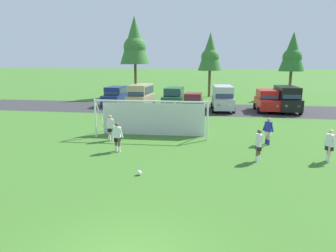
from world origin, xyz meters
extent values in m
plane|color=#3D7028|center=(0.00, 15.00, 0.00)|extent=(400.00, 400.00, 0.00)
cube|color=#333335|center=(0.00, 25.92, 0.00)|extent=(52.00, 8.40, 0.01)
sphere|color=white|center=(-1.18, 6.16, 0.11)|extent=(0.22, 0.22, 0.22)
sphere|color=black|center=(-1.18, 6.16, 0.12)|extent=(0.08, 0.08, 0.08)
sphere|color=red|center=(-1.12, 6.16, 0.11)|extent=(0.07, 0.07, 0.07)
cylinder|color=white|center=(1.55, 12.78, 1.22)|extent=(0.12, 0.12, 2.44)
cylinder|color=white|center=(-5.76, 12.53, 1.22)|extent=(0.12, 0.12, 2.44)
cylinder|color=white|center=(-2.10, 12.66, 2.44)|extent=(7.32, 0.38, 0.12)
cylinder|color=white|center=(1.52, 13.68, 1.34)|extent=(0.15, 1.95, 2.46)
cylinder|color=white|center=(-5.79, 13.43, 1.34)|extent=(0.15, 1.95, 2.46)
cube|color=silver|center=(-2.14, 13.66, 1.10)|extent=(6.95, 0.28, 2.20)
cylinder|color=tan|center=(-4.37, 11.74, 0.40)|extent=(0.14, 0.14, 0.80)
cylinder|color=tan|center=(-4.58, 11.80, 0.40)|extent=(0.14, 0.14, 0.80)
cylinder|color=white|center=(-4.37, 11.74, 0.16)|extent=(0.15, 0.15, 0.32)
cylinder|color=white|center=(-4.58, 11.80, 0.16)|extent=(0.15, 0.15, 0.32)
cube|color=black|center=(-4.47, 11.77, 0.72)|extent=(0.36, 0.25, 0.28)
cube|color=silver|center=(-4.47, 11.77, 1.10)|extent=(0.40, 0.28, 0.60)
sphere|color=tan|center=(-4.47, 11.77, 1.53)|extent=(0.22, 0.22, 0.22)
cylinder|color=silver|center=(-4.22, 11.75, 1.08)|extent=(0.24, 0.11, 0.55)
cylinder|color=silver|center=(-4.72, 11.78, 1.08)|extent=(0.24, 0.11, 0.55)
cylinder|color=brown|center=(-3.17, 9.43, 0.40)|extent=(0.14, 0.14, 0.80)
cylinder|color=brown|center=(-3.38, 9.57, 0.40)|extent=(0.14, 0.14, 0.80)
cylinder|color=white|center=(-3.17, 9.43, 0.16)|extent=(0.15, 0.15, 0.32)
cylinder|color=white|center=(-3.38, 9.57, 0.16)|extent=(0.15, 0.15, 0.32)
cube|color=black|center=(-3.28, 9.50, 0.72)|extent=(0.36, 0.24, 0.28)
cube|color=white|center=(-3.28, 9.50, 1.10)|extent=(0.40, 0.27, 0.60)
sphere|color=brown|center=(-3.28, 9.50, 1.53)|extent=(0.22, 0.22, 0.22)
cylinder|color=white|center=(-3.03, 9.48, 1.08)|extent=(0.24, 0.11, 0.55)
cylinder|color=white|center=(-3.53, 9.52, 1.08)|extent=(0.24, 0.11, 0.55)
cylinder|color=tan|center=(5.24, 12.27, 0.40)|extent=(0.14, 0.14, 0.80)
cylinder|color=tan|center=(5.16, 12.51, 0.40)|extent=(0.14, 0.14, 0.80)
cylinder|color=#232D99|center=(5.24, 12.27, 0.16)|extent=(0.15, 0.15, 0.32)
cylinder|color=#232D99|center=(5.16, 12.51, 0.16)|extent=(0.15, 0.15, 0.32)
cube|color=silver|center=(5.20, 12.39, 0.72)|extent=(0.40, 0.36, 0.28)
cube|color=#232D99|center=(5.20, 12.39, 1.10)|extent=(0.45, 0.40, 0.60)
sphere|color=tan|center=(5.20, 12.39, 1.53)|extent=(0.22, 0.22, 0.22)
cylinder|color=#232D99|center=(5.39, 12.23, 1.08)|extent=(0.24, 0.19, 0.55)
cylinder|color=#232D99|center=(5.00, 12.55, 1.08)|extent=(0.24, 0.19, 0.55)
cylinder|color=beige|center=(7.69, 9.37, 0.40)|extent=(0.14, 0.14, 0.80)
cylinder|color=beige|center=(7.71, 9.62, 0.40)|extent=(0.14, 0.14, 0.80)
cylinder|color=white|center=(7.69, 9.37, 0.16)|extent=(0.15, 0.15, 0.32)
cylinder|color=white|center=(7.71, 9.62, 0.16)|extent=(0.15, 0.15, 0.32)
cube|color=black|center=(7.70, 9.50, 0.72)|extent=(0.37, 0.40, 0.28)
cube|color=white|center=(7.70, 9.50, 1.10)|extent=(0.41, 0.45, 0.60)
sphere|color=beige|center=(7.70, 9.50, 1.53)|extent=(0.22, 0.22, 0.22)
cylinder|color=white|center=(7.80, 9.26, 1.08)|extent=(0.20, 0.24, 0.55)
cylinder|color=white|center=(7.60, 9.73, 1.08)|extent=(0.20, 0.24, 0.55)
cylinder|color=brown|center=(4.17, 8.86, 0.40)|extent=(0.14, 0.14, 0.80)
cylinder|color=brown|center=(4.29, 9.08, 0.40)|extent=(0.14, 0.14, 0.80)
cylinder|color=white|center=(4.17, 8.86, 0.16)|extent=(0.15, 0.15, 0.32)
cylinder|color=white|center=(4.29, 9.08, 0.16)|extent=(0.15, 0.15, 0.32)
cube|color=black|center=(4.23, 8.97, 0.72)|extent=(0.27, 0.37, 0.28)
cube|color=white|center=(4.23, 8.97, 1.10)|extent=(0.29, 0.41, 0.60)
sphere|color=brown|center=(4.23, 8.97, 1.53)|extent=(0.22, 0.22, 0.22)
cylinder|color=white|center=(4.22, 8.71, 1.08)|extent=(0.12, 0.24, 0.55)
cylinder|color=white|center=(4.23, 9.22, 1.08)|extent=(0.12, 0.24, 0.55)
cube|color=navy|center=(-9.27, 26.83, 0.82)|extent=(1.93, 4.61, 1.00)
cube|color=navy|center=(-9.27, 27.03, 1.74)|extent=(1.77, 3.01, 0.84)
cube|color=#28384C|center=(-9.26, 25.62, 1.72)|extent=(1.62, 0.39, 0.71)
cube|color=#28384C|center=(-8.39, 27.04, 1.74)|extent=(0.06, 2.55, 0.59)
cube|color=white|center=(-8.73, 24.58, 0.87)|extent=(0.28, 0.08, 0.20)
cube|color=white|center=(-9.77, 24.57, 0.87)|extent=(0.28, 0.08, 0.20)
cube|color=#B21414|center=(-8.76, 29.10, 0.87)|extent=(0.28, 0.08, 0.20)
cube|color=#B21414|center=(-9.81, 29.09, 0.87)|extent=(0.28, 0.08, 0.20)
cylinder|color=black|center=(-8.31, 25.42, 0.32)|extent=(0.24, 0.64, 0.64)
cylinder|color=black|center=(-10.21, 25.40, 0.32)|extent=(0.24, 0.64, 0.64)
cylinder|color=black|center=(-8.33, 28.27, 0.32)|extent=(0.24, 0.64, 0.64)
cylinder|color=black|center=(-10.23, 28.25, 0.32)|extent=(0.24, 0.64, 0.64)
cube|color=tan|center=(-5.99, 25.63, 0.87)|extent=(2.14, 4.87, 1.10)
cube|color=tan|center=(-5.98, 25.83, 1.97)|extent=(1.95, 4.16, 1.10)
cube|color=#28384C|center=(-6.06, 23.86, 1.95)|extent=(1.68, 0.52, 0.91)
cube|color=#28384C|center=(-5.07, 25.80, 1.97)|extent=(0.17, 3.48, 0.77)
cube|color=white|center=(-5.54, 23.25, 0.92)|extent=(0.28, 0.09, 0.20)
cube|color=white|center=(-6.62, 23.29, 0.92)|extent=(0.28, 0.09, 0.20)
cube|color=#B21414|center=(-5.36, 27.97, 0.92)|extent=(0.28, 0.09, 0.20)
cube|color=#B21414|center=(-6.44, 28.01, 0.92)|extent=(0.28, 0.09, 0.20)
cylinder|color=black|center=(-5.07, 24.11, 0.32)|extent=(0.26, 0.65, 0.64)
cylinder|color=black|center=(-7.03, 24.18, 0.32)|extent=(0.26, 0.65, 0.64)
cylinder|color=black|center=(-4.96, 27.08, 0.32)|extent=(0.26, 0.65, 0.64)
cylinder|color=black|center=(-6.91, 27.16, 0.32)|extent=(0.26, 0.65, 0.64)
cube|color=#194C2D|center=(-2.55, 26.60, 0.82)|extent=(2.06, 4.66, 1.00)
cube|color=#194C2D|center=(-2.55, 26.80, 1.74)|extent=(1.85, 3.06, 0.84)
cube|color=#28384C|center=(-2.60, 25.38, 1.72)|extent=(1.63, 0.44, 0.71)
cube|color=#28384C|center=(-1.66, 26.77, 1.74)|extent=(0.13, 2.55, 0.59)
cube|color=white|center=(-2.11, 24.33, 0.87)|extent=(0.28, 0.09, 0.20)
cube|color=white|center=(-3.16, 24.36, 0.87)|extent=(0.28, 0.09, 0.20)
cube|color=#B21414|center=(-1.95, 28.84, 0.87)|extent=(0.28, 0.09, 0.20)
cube|color=#B21414|center=(-3.00, 28.88, 0.87)|extent=(0.28, 0.09, 0.20)
cylinder|color=black|center=(-1.65, 25.14, 0.32)|extent=(0.26, 0.65, 0.64)
cylinder|color=black|center=(-3.55, 25.21, 0.32)|extent=(0.26, 0.65, 0.64)
cylinder|color=black|center=(-1.55, 28.00, 0.32)|extent=(0.26, 0.65, 0.64)
cylinder|color=black|center=(-3.45, 28.06, 0.32)|extent=(0.26, 0.65, 0.64)
cube|color=maroon|center=(-0.36, 25.15, 0.70)|extent=(1.81, 4.21, 0.76)
cube|color=maroon|center=(-0.36, 25.30, 1.40)|extent=(1.66, 2.10, 0.64)
cube|color=#28384C|center=(-0.36, 24.33, 1.38)|extent=(1.53, 0.32, 0.55)
cube|color=#28384C|center=(0.48, 25.30, 1.40)|extent=(0.05, 1.79, 0.45)
cube|color=white|center=(0.13, 23.09, 0.75)|extent=(0.28, 0.08, 0.20)
cube|color=white|center=(-0.86, 23.10, 0.75)|extent=(0.28, 0.08, 0.20)
cube|color=#B21414|center=(0.14, 27.21, 0.75)|extent=(0.28, 0.08, 0.20)
cube|color=#B21414|center=(-0.85, 27.22, 0.75)|extent=(0.28, 0.08, 0.20)
cylinder|color=black|center=(0.54, 23.85, 0.32)|extent=(0.24, 0.64, 0.64)
cylinder|color=black|center=(-1.26, 23.86, 0.32)|extent=(0.24, 0.64, 0.64)
cylinder|color=black|center=(0.55, 26.45, 0.32)|extent=(0.24, 0.64, 0.64)
cylinder|color=black|center=(-1.25, 26.46, 0.32)|extent=(0.24, 0.64, 0.64)
cube|color=#B2B2BC|center=(2.65, 25.18, 0.87)|extent=(2.30, 4.93, 1.10)
cube|color=#B2B2BC|center=(2.64, 25.38, 1.97)|extent=(2.09, 4.22, 1.10)
cube|color=#28384C|center=(2.78, 23.41, 1.95)|extent=(1.69, 0.58, 0.91)
cube|color=#28384C|center=(3.55, 25.44, 1.97)|extent=(0.29, 3.48, 0.77)
cube|color=white|center=(3.36, 22.86, 0.92)|extent=(0.29, 0.10, 0.20)
cube|color=white|center=(2.28, 22.78, 0.92)|extent=(0.29, 0.10, 0.20)
cube|color=#B21414|center=(3.02, 27.57, 0.92)|extent=(0.29, 0.10, 0.20)
cube|color=#B21414|center=(1.95, 27.49, 0.92)|extent=(0.29, 0.10, 0.20)
cylinder|color=black|center=(3.74, 23.76, 0.32)|extent=(0.29, 0.66, 0.64)
cylinder|color=black|center=(1.78, 23.62, 0.32)|extent=(0.29, 0.66, 0.64)
cylinder|color=black|center=(3.52, 26.73, 0.32)|extent=(0.29, 0.66, 0.64)
cylinder|color=black|center=(1.57, 26.59, 0.32)|extent=(0.29, 0.66, 0.64)
cube|color=red|center=(7.03, 25.41, 0.82)|extent=(2.01, 4.64, 1.00)
cube|color=red|center=(7.03, 25.61, 1.74)|extent=(1.82, 3.04, 0.84)
cube|color=#28384C|center=(7.06, 24.19, 1.72)|extent=(1.62, 0.42, 0.71)
cube|color=#28384C|center=(7.91, 25.63, 1.74)|extent=(0.10, 2.55, 0.59)
cube|color=white|center=(7.61, 23.16, 0.87)|extent=(0.28, 0.09, 0.20)
cube|color=white|center=(6.57, 23.14, 0.87)|extent=(0.28, 0.09, 0.20)
cube|color=#B21414|center=(7.50, 27.68, 0.87)|extent=(0.28, 0.09, 0.20)
cube|color=#B21414|center=(6.46, 27.66, 0.87)|extent=(0.28, 0.09, 0.20)
cylinder|color=black|center=(8.02, 24.01, 0.32)|extent=(0.26, 0.65, 0.64)
cylinder|color=black|center=(6.12, 23.96, 0.32)|extent=(0.26, 0.65, 0.64)
cylinder|color=black|center=(7.95, 26.86, 0.32)|extent=(0.26, 0.65, 0.64)
cylinder|color=black|center=(6.05, 26.81, 0.32)|extent=(0.26, 0.65, 0.64)
cube|color=black|center=(8.91, 25.33, 0.87)|extent=(2.08, 4.85, 1.10)
cube|color=black|center=(8.90, 25.53, 1.97)|extent=(1.90, 4.14, 1.10)
cube|color=#28384C|center=(8.95, 23.56, 1.95)|extent=(1.68, 0.50, 0.91)
cube|color=#28384C|center=(9.81, 25.55, 1.97)|extent=(0.13, 3.48, 0.77)
cube|color=white|center=(9.51, 22.98, 0.92)|extent=(0.28, 0.09, 0.20)
cube|color=white|center=(8.43, 22.95, 0.92)|extent=(0.28, 0.09, 0.20)
cube|color=#B21414|center=(9.39, 27.70, 0.92)|extent=(0.28, 0.09, 0.20)
cube|color=#B21414|center=(8.31, 27.67, 0.92)|extent=(0.28, 0.09, 0.20)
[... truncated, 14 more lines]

